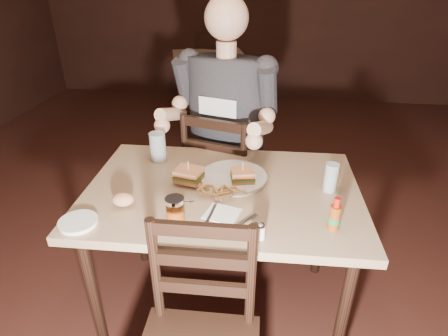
# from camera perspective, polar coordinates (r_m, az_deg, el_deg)

# --- Properties ---
(room_shell) EXTENTS (7.00, 7.00, 7.00)m
(room_shell) POSITION_cam_1_polar(r_m,az_deg,el_deg) (1.70, 3.09, 19.50)
(room_shell) COLOR black
(room_shell) RESTS_ON ground
(main_table) EXTENTS (1.27, 0.88, 0.77)m
(main_table) POSITION_cam_1_polar(r_m,az_deg,el_deg) (1.75, -0.23, -5.33)
(main_table) COLOR #A28463
(main_table) RESTS_ON ground
(bg_table) EXTENTS (0.99, 0.99, 0.77)m
(bg_table) POSITION_cam_1_polar(r_m,az_deg,el_deg) (4.35, -2.21, 15.57)
(bg_table) COLOR #A28463
(bg_table) RESTS_ON ground
(chair_far) EXTENTS (0.55, 0.58, 0.95)m
(chair_far) POSITION_cam_1_polar(r_m,az_deg,el_deg) (2.36, 0.42, -1.67)
(chair_far) COLOR black
(chair_far) RESTS_ON ground
(bg_chair_far) EXTENTS (0.54, 0.57, 0.96)m
(bg_chair_far) POSITION_cam_1_polar(r_m,az_deg,el_deg) (4.93, -1.02, 14.74)
(bg_chair_far) COLOR black
(bg_chair_far) RESTS_ON ground
(bg_chair_near) EXTENTS (0.51, 0.53, 0.83)m
(bg_chair_near) POSITION_cam_1_polar(r_m,az_deg,el_deg) (3.91, -3.55, 9.91)
(bg_chair_near) COLOR black
(bg_chair_near) RESTS_ON ground
(diner) EXTENTS (0.71, 0.61, 1.05)m
(diner) POSITION_cam_1_polar(r_m,az_deg,el_deg) (2.09, -0.10, 10.53)
(diner) COLOR #2E2C31
(diner) RESTS_ON chair_far
(dinner_plate) EXTENTS (0.32, 0.32, 0.02)m
(dinner_plate) POSITION_cam_1_polar(r_m,az_deg,el_deg) (1.77, 1.45, -1.54)
(dinner_plate) COLOR white
(dinner_plate) RESTS_ON main_table
(sandwich_left) EXTENTS (0.14, 0.12, 0.10)m
(sandwich_left) POSITION_cam_1_polar(r_m,az_deg,el_deg) (1.72, -5.43, -0.45)
(sandwich_left) COLOR tan
(sandwich_left) RESTS_ON dinner_plate
(sandwich_right) EXTENTS (0.12, 0.11, 0.09)m
(sandwich_right) POSITION_cam_1_polar(r_m,az_deg,el_deg) (1.71, 2.87, -0.73)
(sandwich_right) COLOR tan
(sandwich_right) RESTS_ON dinner_plate
(fries_pile) EXTENTS (0.26, 0.19, 0.04)m
(fries_pile) POSITION_cam_1_polar(r_m,az_deg,el_deg) (1.62, -0.42, -3.67)
(fries_pile) COLOR #F0B670
(fries_pile) RESTS_ON dinner_plate
(ketchup_dollop) EXTENTS (0.04, 0.04, 0.01)m
(ketchup_dollop) POSITION_cam_1_polar(r_m,az_deg,el_deg) (1.71, 2.18, -2.27)
(ketchup_dollop) COLOR maroon
(ketchup_dollop) RESTS_ON dinner_plate
(glass_left) EXTENTS (0.08, 0.08, 0.15)m
(glass_left) POSITION_cam_1_polar(r_m,az_deg,el_deg) (1.95, -10.03, 3.19)
(glass_left) COLOR silver
(glass_left) RESTS_ON main_table
(glass_right) EXTENTS (0.06, 0.06, 0.13)m
(glass_right) POSITION_cam_1_polar(r_m,az_deg,el_deg) (1.73, 15.97, -1.42)
(glass_right) COLOR silver
(glass_right) RESTS_ON main_table
(hot_sauce) EXTENTS (0.05, 0.05, 0.14)m
(hot_sauce) POSITION_cam_1_polar(r_m,az_deg,el_deg) (1.49, 16.57, -6.70)
(hot_sauce) COLOR #7E370E
(hot_sauce) RESTS_ON main_table
(salt_shaker) EXTENTS (0.04, 0.04, 0.06)m
(salt_shaker) POSITION_cam_1_polar(r_m,az_deg,el_deg) (1.41, 5.56, -9.58)
(salt_shaker) COLOR white
(salt_shaker) RESTS_ON main_table
(pepper_shaker) EXTENTS (0.03, 0.03, 0.06)m
(pepper_shaker) POSITION_cam_1_polar(r_m,az_deg,el_deg) (1.41, 4.60, -9.46)
(pepper_shaker) COLOR #38332D
(pepper_shaker) RESTS_ON main_table
(syrup_dispenser) EXTENTS (0.08, 0.08, 0.10)m
(syrup_dispenser) POSITION_cam_1_polar(r_m,az_deg,el_deg) (1.50, -7.45, -6.21)
(syrup_dispenser) COLOR #7E370E
(syrup_dispenser) RESTS_ON main_table
(napkin) EXTENTS (0.16, 0.15, 0.00)m
(napkin) POSITION_cam_1_polar(r_m,az_deg,el_deg) (1.54, -0.30, -6.95)
(napkin) COLOR white
(napkin) RESTS_ON main_table
(knife) EXTENTS (0.03, 0.19, 0.00)m
(knife) POSITION_cam_1_polar(r_m,az_deg,el_deg) (1.52, -2.17, -7.44)
(knife) COLOR silver
(knife) RESTS_ON napkin
(fork) EXTENTS (0.11, 0.15, 0.01)m
(fork) POSITION_cam_1_polar(r_m,az_deg,el_deg) (1.48, 2.72, -8.53)
(fork) COLOR silver
(fork) RESTS_ON napkin
(side_plate) EXTENTS (0.15, 0.15, 0.01)m
(side_plate) POSITION_cam_1_polar(r_m,az_deg,el_deg) (1.59, -21.31, -7.80)
(side_plate) COLOR white
(side_plate) RESTS_ON main_table
(bread_roll) EXTENTS (0.10, 0.08, 0.06)m
(bread_roll) POSITION_cam_1_polar(r_m,az_deg,el_deg) (1.62, -15.12, -4.62)
(bread_roll) COLOR tan
(bread_roll) RESTS_ON side_plate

